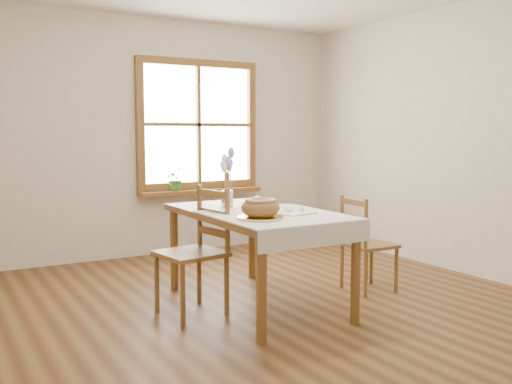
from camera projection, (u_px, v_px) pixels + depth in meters
ground at (276, 315)px, 4.27m from camera, size 5.00×5.00×0.00m
room_walls at (277, 84)px, 4.09m from camera, size 4.60×5.10×2.65m
window at (198, 125)px, 6.49m from camera, size 1.46×0.08×1.46m
window_sill at (201, 191)px, 6.51m from camera, size 1.46×0.20×0.05m
dining_table at (256, 222)px, 4.46m from camera, size 0.90×1.60×0.75m
table_linen at (277, 215)px, 4.19m from camera, size 0.91×0.99×0.01m
chair_left at (191, 251)px, 4.26m from camera, size 0.52×0.50×0.95m
chair_right at (369, 243)px, 4.91m from camera, size 0.42×0.40×0.82m
bread_plate at (260, 218)px, 3.98m from camera, size 0.33×0.33×0.02m
bread_loaf at (260, 206)px, 3.97m from camera, size 0.27×0.27×0.15m
egg_napkin at (294, 213)px, 4.24m from camera, size 0.31×0.28×0.01m
eggs at (294, 209)px, 4.24m from camera, size 0.24×0.23×0.05m
salt_shaker at (258, 202)px, 4.52m from camera, size 0.06×0.06×0.10m
pepper_shaker at (272, 203)px, 4.54m from camera, size 0.05×0.05×0.09m
flower_vase at (227, 198)px, 4.84m from camera, size 0.12×0.12×0.11m
lavender_bouquet at (227, 171)px, 4.82m from camera, size 0.18×0.18×0.34m
potted_plant at (176, 182)px, 6.34m from camera, size 0.26×0.28×0.20m
amber_bottle at (227, 180)px, 6.67m from camera, size 0.09×0.09×0.19m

